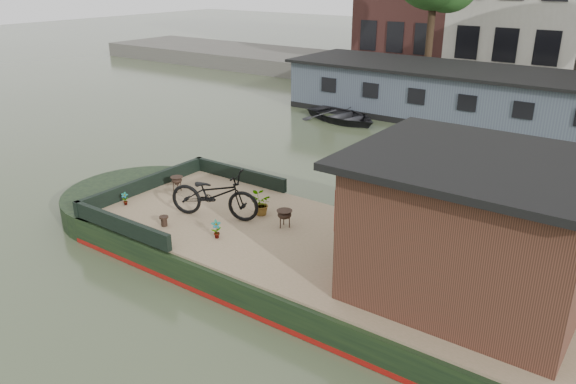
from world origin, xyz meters
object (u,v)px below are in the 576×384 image
Objects in this scene: potted_plant_a at (216,229)px; dinghy at (342,113)px; bicycle at (214,194)px; brazier_rear at (177,183)px; cabin at (473,227)px; brazier_front at (284,219)px.

potted_plant_a is 0.12× the size of dinghy.
brazier_rear is (-1.88, 0.66, -0.36)m from bicycle.
dinghy is at bearing -2.57° from bicycle.
cabin is 1.17× the size of dinghy.
cabin is 4.18m from brazier_front.
dinghy is (-1.44, 10.54, -0.48)m from brazier_rear.
potted_plant_a is 1.02× the size of brazier_front.
potted_plant_a is at bearing -28.51° from brazier_rear.
potted_plant_a is 1.49m from brazier_front.
brazier_rear is at bearing 177.13° from brazier_front.
cabin is 7.57m from brazier_rear.
dinghy is at bearing 97.76° from brazier_rear.
dinghy is (-4.88, 10.72, -0.49)m from brazier_front.
potted_plant_a is 1.10× the size of brazier_rear.
potted_plant_a is at bearing -169.01° from cabin.
brazier_front is at bearing 57.10° from potted_plant_a.
cabin is 5.64m from bicycle.
bicycle reaches higher than brazier_rear.
cabin is at bearing -3.71° from brazier_rear.
bicycle is at bearing -147.42° from dinghy.
bicycle reaches higher than brazier_front.
cabin is 11.20× the size of brazier_rear.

